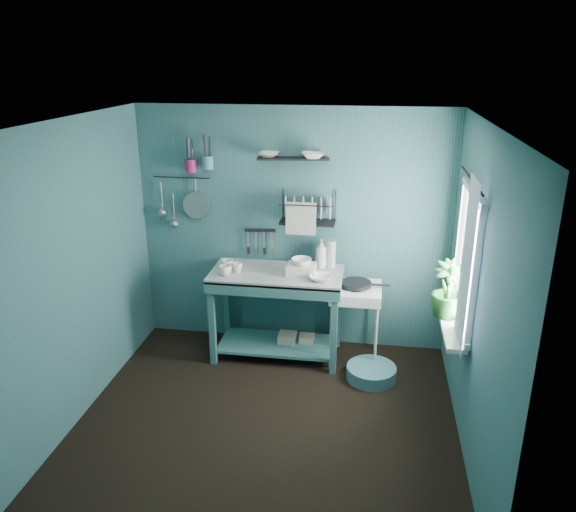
# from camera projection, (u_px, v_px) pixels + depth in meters

# --- Properties ---
(floor) EXTENTS (3.20, 3.20, 0.00)m
(floor) POSITION_uv_depth(u_px,v_px,m) (267.00, 420.00, 4.81)
(floor) COLOR black
(floor) RESTS_ON ground
(ceiling) EXTENTS (3.20, 3.20, 0.00)m
(ceiling) POSITION_uv_depth(u_px,v_px,m) (263.00, 123.00, 3.96)
(ceiling) COLOR silver
(ceiling) RESTS_ON ground
(wall_back) EXTENTS (3.20, 0.00, 3.20)m
(wall_back) POSITION_uv_depth(u_px,v_px,m) (293.00, 230.00, 5.78)
(wall_back) COLOR #316065
(wall_back) RESTS_ON ground
(wall_front) EXTENTS (3.20, 0.00, 3.20)m
(wall_front) POSITION_uv_depth(u_px,v_px,m) (211.00, 394.00, 2.99)
(wall_front) COLOR #316065
(wall_front) RESTS_ON ground
(wall_left) EXTENTS (0.00, 3.00, 3.00)m
(wall_left) POSITION_uv_depth(u_px,v_px,m) (74.00, 274.00, 4.61)
(wall_left) COLOR #316065
(wall_left) RESTS_ON ground
(wall_right) EXTENTS (0.00, 3.00, 3.00)m
(wall_right) POSITION_uv_depth(u_px,v_px,m) (477.00, 299.00, 4.15)
(wall_right) COLOR #316065
(wall_right) RESTS_ON ground
(work_counter) EXTENTS (1.40, 0.89, 0.92)m
(work_counter) POSITION_uv_depth(u_px,v_px,m) (277.00, 314.00, 5.71)
(work_counter) COLOR #367170
(work_counter) RESTS_ON floor
(mug_left) EXTENTS (0.12, 0.12, 0.10)m
(mug_left) POSITION_uv_depth(u_px,v_px,m) (225.00, 270.00, 5.46)
(mug_left) COLOR white
(mug_left) RESTS_ON work_counter
(mug_mid) EXTENTS (0.14, 0.14, 0.09)m
(mug_mid) POSITION_uv_depth(u_px,v_px,m) (238.00, 268.00, 5.54)
(mug_mid) COLOR white
(mug_mid) RESTS_ON work_counter
(mug_right) EXTENTS (0.17, 0.17, 0.10)m
(mug_right) POSITION_uv_depth(u_px,v_px,m) (227.00, 265.00, 5.61)
(mug_right) COLOR white
(mug_right) RESTS_ON work_counter
(wash_tub) EXTENTS (0.28, 0.22, 0.10)m
(wash_tub) POSITION_uv_depth(u_px,v_px,m) (301.00, 269.00, 5.49)
(wash_tub) COLOR silver
(wash_tub) RESTS_ON work_counter
(tub_bowl) EXTENTS (0.20, 0.19, 0.06)m
(tub_bowl) POSITION_uv_depth(u_px,v_px,m) (301.00, 262.00, 5.46)
(tub_bowl) COLOR white
(tub_bowl) RESTS_ON wash_tub
(soap_bottle) EXTENTS (0.11, 0.12, 0.30)m
(soap_bottle) POSITION_uv_depth(u_px,v_px,m) (321.00, 253.00, 5.63)
(soap_bottle) COLOR silver
(soap_bottle) RESTS_ON work_counter
(water_bottle) EXTENTS (0.09, 0.09, 0.28)m
(water_bottle) POSITION_uv_depth(u_px,v_px,m) (331.00, 254.00, 5.64)
(water_bottle) COLOR #ADBAC1
(water_bottle) RESTS_ON work_counter
(counter_bowl) EXTENTS (0.22, 0.22, 0.05)m
(counter_bowl) POSITION_uv_depth(u_px,v_px,m) (320.00, 278.00, 5.34)
(counter_bowl) COLOR white
(counter_bowl) RESTS_ON work_counter
(hotplate_stand) EXTENTS (0.55, 0.55, 0.80)m
(hotplate_stand) POSITION_uv_depth(u_px,v_px,m) (354.00, 323.00, 5.65)
(hotplate_stand) COLOR white
(hotplate_stand) RESTS_ON floor
(frying_pan) EXTENTS (0.30, 0.30, 0.03)m
(frying_pan) POSITION_uv_depth(u_px,v_px,m) (356.00, 284.00, 5.51)
(frying_pan) COLOR black
(frying_pan) RESTS_ON hotplate_stand
(knife_strip) EXTENTS (0.32, 0.06, 0.03)m
(knife_strip) POSITION_uv_depth(u_px,v_px,m) (260.00, 230.00, 5.80)
(knife_strip) COLOR black
(knife_strip) RESTS_ON wall_back
(dish_rack) EXTENTS (0.58, 0.33, 0.32)m
(dish_rack) POSITION_uv_depth(u_px,v_px,m) (308.00, 208.00, 5.54)
(dish_rack) COLOR black
(dish_rack) RESTS_ON wall_back
(upper_shelf) EXTENTS (0.72, 0.26, 0.01)m
(upper_shelf) POSITION_uv_depth(u_px,v_px,m) (293.00, 158.00, 5.42)
(upper_shelf) COLOR black
(upper_shelf) RESTS_ON wall_back
(shelf_bowl_left) EXTENTS (0.21, 0.21, 0.05)m
(shelf_bowl_left) POSITION_uv_depth(u_px,v_px,m) (269.00, 151.00, 5.44)
(shelf_bowl_left) COLOR white
(shelf_bowl_left) RESTS_ON upper_shelf
(shelf_bowl_right) EXTENTS (0.25, 0.25, 0.06)m
(shelf_bowl_right) POSITION_uv_depth(u_px,v_px,m) (313.00, 158.00, 5.39)
(shelf_bowl_right) COLOR white
(shelf_bowl_right) RESTS_ON upper_shelf
(utensil_cup_magenta) EXTENTS (0.11, 0.11, 0.13)m
(utensil_cup_magenta) POSITION_uv_depth(u_px,v_px,m) (191.00, 166.00, 5.63)
(utensil_cup_magenta) COLOR #A51E62
(utensil_cup_magenta) RESTS_ON wall_back
(utensil_cup_teal) EXTENTS (0.11, 0.11, 0.13)m
(utensil_cup_teal) POSITION_uv_depth(u_px,v_px,m) (208.00, 163.00, 5.59)
(utensil_cup_teal) COLOR teal
(utensil_cup_teal) RESTS_ON wall_back
(colander) EXTENTS (0.28, 0.03, 0.28)m
(colander) POSITION_uv_depth(u_px,v_px,m) (196.00, 205.00, 5.79)
(colander) COLOR #9D9EA4
(colander) RESTS_ON wall_back
(ladle_outer) EXTENTS (0.01, 0.01, 0.30)m
(ladle_outer) POSITION_uv_depth(u_px,v_px,m) (162.00, 196.00, 5.83)
(ladle_outer) COLOR #9D9EA4
(ladle_outer) RESTS_ON wall_back
(ladle_inner) EXTENTS (0.01, 0.01, 0.30)m
(ladle_inner) POSITION_uv_depth(u_px,v_px,m) (174.00, 208.00, 5.85)
(ladle_inner) COLOR #9D9EA4
(ladle_inner) RESTS_ON wall_back
(hook_rail) EXTENTS (0.60, 0.01, 0.01)m
(hook_rail) POSITION_uv_depth(u_px,v_px,m) (181.00, 178.00, 5.74)
(hook_rail) COLOR black
(hook_rail) RESTS_ON wall_back
(window_glass) EXTENTS (0.00, 1.10, 1.10)m
(window_glass) POSITION_uv_depth(u_px,v_px,m) (468.00, 259.00, 4.52)
(window_glass) COLOR white
(window_glass) RESTS_ON wall_right
(windowsill) EXTENTS (0.16, 0.95, 0.04)m
(windowsill) POSITION_uv_depth(u_px,v_px,m) (450.00, 324.00, 4.73)
(windowsill) COLOR white
(windowsill) RESTS_ON wall_right
(curtain) EXTENTS (0.00, 1.35, 1.35)m
(curtain) POSITION_uv_depth(u_px,v_px,m) (466.00, 266.00, 4.23)
(curtain) COLOR white
(curtain) RESTS_ON wall_right
(curtain_rod) EXTENTS (0.02, 1.05, 0.02)m
(curtain_rod) POSITION_uv_depth(u_px,v_px,m) (471.00, 180.00, 4.31)
(curtain_rod) COLOR black
(curtain_rod) RESTS_ON wall_right
(potted_plant) EXTENTS (0.32, 0.32, 0.50)m
(potted_plant) POSITION_uv_depth(u_px,v_px,m) (448.00, 290.00, 4.75)
(potted_plant) COLOR #2A692B
(potted_plant) RESTS_ON windowsill
(storage_tin_large) EXTENTS (0.18, 0.18, 0.22)m
(storage_tin_large) POSITION_uv_depth(u_px,v_px,m) (287.00, 343.00, 5.87)
(storage_tin_large) COLOR tan
(storage_tin_large) RESTS_ON floor
(storage_tin_small) EXTENTS (0.15, 0.15, 0.20)m
(storage_tin_small) POSITION_uv_depth(u_px,v_px,m) (307.00, 344.00, 5.87)
(storage_tin_small) COLOR tan
(storage_tin_small) RESTS_ON floor
(floor_basin) EXTENTS (0.48, 0.48, 0.13)m
(floor_basin) POSITION_uv_depth(u_px,v_px,m) (371.00, 373.00, 5.41)
(floor_basin) COLOR teal
(floor_basin) RESTS_ON floor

